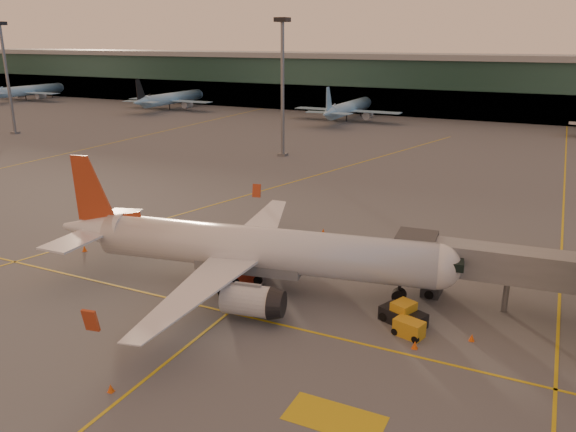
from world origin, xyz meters
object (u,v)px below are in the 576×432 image
at_px(gpu_cart, 409,328).
at_px(pushback_tug, 403,315).
at_px(catering_truck, 242,255).
at_px(main_airplane, 248,249).

relative_size(gpu_cart, pushback_tug, 0.63).
bearing_deg(pushback_tug, catering_truck, -164.67).
height_order(main_airplane, pushback_tug, main_airplane).
relative_size(main_airplane, catering_truck, 6.67).
distance_m(main_airplane, catering_truck, 2.64).
bearing_deg(catering_truck, main_airplane, -56.46).
bearing_deg(gpu_cart, catering_truck, -176.82).
xyz_separation_m(main_airplane, gpu_cart, (15.51, -2.44, -3.08)).
xyz_separation_m(catering_truck, gpu_cart, (17.11, -4.02, -1.70)).
bearing_deg(gpu_cart, pushback_tug, 134.23).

